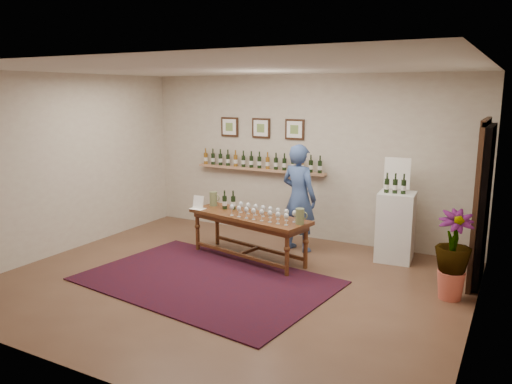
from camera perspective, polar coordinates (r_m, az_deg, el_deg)
The scene contains 14 objects.
ground at distance 6.81m, azimuth -3.25°, elevation -10.30°, with size 6.00×6.00×0.00m, color #523424.
room_shell at distance 7.47m, azimuth 18.41°, elevation 0.04°, with size 6.00×6.00×6.00m.
rug at distance 6.88m, azimuth -5.70°, elevation -10.03°, with size 3.26×2.17×0.02m, color #4C0D0F.
tasting_table at distance 7.54m, azimuth -0.84°, elevation -3.38°, with size 2.06×1.02×0.70m.
table_glasses at distance 7.26m, azimuth 0.72°, elevation -2.38°, with size 1.29×0.30×0.18m, color silver, non-canonical shape.
table_bottles at distance 7.84m, azimuth -3.12°, elevation -0.94°, with size 0.27×0.15×0.29m, color black, non-canonical shape.
pitcher_left at distance 8.10m, azimuth -4.89°, elevation -0.77°, with size 0.15×0.15×0.23m, color #666E44, non-canonical shape.
pitcher_right at distance 6.99m, azimuth 5.04°, elevation -2.79°, with size 0.14×0.14×0.22m, color #666E44, non-canonical shape.
menu_card at distance 7.93m, azimuth -6.61°, elevation -1.17°, with size 0.23×0.16×0.21m, color white.
display_pedestal at distance 7.81m, azimuth 15.66°, elevation -3.83°, with size 0.52×0.52×1.05m, color silver.
pedestal_bottles at distance 7.60m, azimuth 15.62°, elevation 0.87°, with size 0.27×0.07×0.27m, color black, non-canonical shape.
info_sign at distance 7.80m, azimuth 15.84°, elevation 2.06°, with size 0.38×0.02×0.53m, color white.
potted_plant at distance 6.57m, azimuth 21.58°, elevation -6.72°, with size 0.64×0.64×0.96m.
person at distance 7.95m, azimuth 4.93°, elevation -0.67°, with size 0.63×0.41×1.72m, color #344A7C.
Camera 1 is at (3.33, -5.38, 2.52)m, focal length 35.00 mm.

